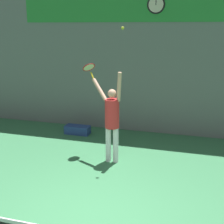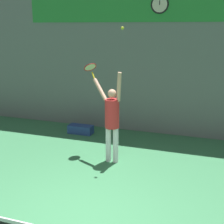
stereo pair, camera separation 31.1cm
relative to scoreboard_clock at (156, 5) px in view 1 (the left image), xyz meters
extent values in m
cube|color=slate|center=(-0.28, 0.08, -1.22)|extent=(18.00, 0.10, 5.00)
cube|color=#288C38|center=(-0.28, 0.02, 0.00)|extent=(7.53, 0.02, 0.92)
cylinder|color=beige|center=(0.00, 0.00, 0.00)|extent=(0.45, 0.02, 0.45)
torus|color=black|center=(0.00, 0.00, 0.00)|extent=(0.50, 0.05, 0.50)
cube|color=black|center=(0.00, -0.01, 0.08)|extent=(0.02, 0.01, 0.18)
cylinder|color=white|center=(-0.65, -2.38, -3.29)|extent=(0.13, 0.13, 0.86)
cylinder|color=white|center=(-0.47, -2.38, -3.29)|extent=(0.13, 0.13, 0.86)
cylinder|color=red|center=(-0.56, -2.38, -2.52)|extent=(0.33, 0.33, 0.67)
sphere|color=#D8A884|center=(-0.56, -2.38, -2.04)|extent=(0.20, 0.20, 0.20)
cylinder|color=#D8A884|center=(-0.39, -2.39, -1.88)|extent=(0.17, 0.16, 0.67)
cylinder|color=#D8A884|center=(-0.91, -2.21, -2.01)|extent=(0.50, 0.44, 0.48)
cylinder|color=yellow|center=(-1.16, -2.00, -1.73)|extent=(0.14, 0.12, 0.17)
torus|color=red|center=(-1.29, -1.90, -1.54)|extent=(0.40, 0.41, 0.22)
cylinder|color=beige|center=(-1.29, -1.90, -1.54)|extent=(0.34, 0.34, 0.18)
sphere|color=#CCDB2D|center=(-0.31, -2.42, -0.61)|extent=(0.07, 0.07, 0.07)
cube|color=navy|center=(-2.13, -0.75, -3.59)|extent=(0.74, 0.34, 0.25)
camera|label=1|loc=(1.40, -9.01, -0.57)|focal=50.00mm
camera|label=2|loc=(1.69, -8.92, -0.57)|focal=50.00mm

